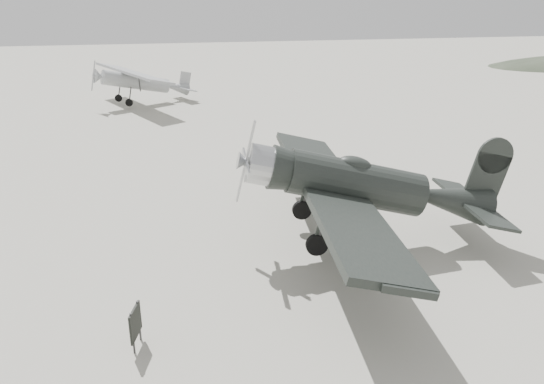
# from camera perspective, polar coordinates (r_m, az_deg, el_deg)

# --- Properties ---
(ground) EXTENTS (160.00, 160.00, 0.00)m
(ground) POSITION_cam_1_polar(r_m,az_deg,el_deg) (20.80, -2.82, -4.62)
(ground) COLOR gray
(ground) RESTS_ON ground
(lowwing_monoplane) EXTENTS (9.80, 13.73, 4.42)m
(lowwing_monoplane) POSITION_cam_1_polar(r_m,az_deg,el_deg) (19.40, 10.22, 0.61)
(lowwing_monoplane) COLOR black
(lowwing_monoplane) RESTS_ON ground
(highwing_monoplane) EXTENTS (8.73, 11.49, 3.34)m
(highwing_monoplane) POSITION_cam_1_polar(r_m,az_deg,el_deg) (45.58, -14.03, 11.70)
(highwing_monoplane) COLOR gray
(highwing_monoplane) RESTS_ON ground
(sign_board) EXTENTS (0.28, 0.83, 1.23)m
(sign_board) POSITION_cam_1_polar(r_m,az_deg,el_deg) (14.86, -14.49, -13.50)
(sign_board) COLOR #333333
(sign_board) RESTS_ON ground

